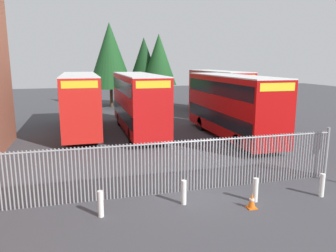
{
  "coord_description": "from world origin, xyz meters",
  "views": [
    {
      "loc": [
        -4.41,
        -12.24,
        5.34
      ],
      "look_at": [
        0.0,
        4.0,
        2.0
      ],
      "focal_mm": 34.83,
      "sensor_mm": 36.0,
      "label": 1
    }
  ],
  "objects": [
    {
      "name": "bollard_near_right",
      "position": [
        1.95,
        -1.71,
        0.47
      ],
      "size": [
        0.2,
        0.2,
        0.95
      ],
      "primitive_type": "cylinder",
      "color": "silver",
      "rests_on": "ground"
    },
    {
      "name": "double_decker_bus_near_gate",
      "position": [
        5.83,
        8.46,
        2.42
      ],
      "size": [
        2.54,
        10.81,
        4.42
      ],
      "color": "#B70C0C",
      "rests_on": "ground"
    },
    {
      "name": "double_decker_bus_far_back",
      "position": [
        9.2,
        18.48,
        2.42
      ],
      "size": [
        2.54,
        10.81,
        4.42
      ],
      "color": "red",
      "rests_on": "ground"
    },
    {
      "name": "tree_short_side",
      "position": [
        4.76,
        25.6,
        5.57
      ],
      "size": [
        4.11,
        4.11,
        8.51
      ],
      "color": "#4C3823",
      "rests_on": "ground"
    },
    {
      "name": "bollard_center_front",
      "position": [
        -0.79,
        -1.21,
        0.47
      ],
      "size": [
        0.2,
        0.2,
        0.95
      ],
      "primitive_type": "cylinder",
      "color": "silver",
      "rests_on": "ground"
    },
    {
      "name": "double_decker_bus_behind_fence_left",
      "position": [
        -0.15,
        12.12,
        2.42
      ],
      "size": [
        2.54,
        10.81,
        4.42
      ],
      "color": "red",
      "rests_on": "ground"
    },
    {
      "name": "tree_tall_back",
      "position": [
        3.28,
        27.04,
        5.54
      ],
      "size": [
        3.65,
        3.65,
        8.17
      ],
      "color": "#4C3823",
      "rests_on": "ground"
    },
    {
      "name": "ground_plane",
      "position": [
        0.0,
        8.0,
        0.0
      ],
      "size": [
        100.0,
        100.0,
        0.0
      ],
      "primitive_type": "plane",
      "color": "#3D3D42"
    },
    {
      "name": "palisade_fence",
      "position": [
        -0.72,
        0.0,
        1.18
      ],
      "size": [
        14.79,
        0.14,
        2.35
      ],
      "color": "gray",
      "rests_on": "ground"
    },
    {
      "name": "bollard_near_left",
      "position": [
        -3.9,
        -1.41,
        0.47
      ],
      "size": [
        0.2,
        0.2,
        0.95
      ],
      "primitive_type": "cylinder",
      "color": "silver",
      "rests_on": "ground"
    },
    {
      "name": "traffic_cone_by_gate",
      "position": [
        1.52,
        -2.2,
        0.29
      ],
      "size": [
        0.34,
        0.34,
        0.59
      ],
      "color": "orange",
      "rests_on": "ground"
    },
    {
      "name": "double_decker_bus_behind_fence_right",
      "position": [
        -4.39,
        13.24,
        2.42
      ],
      "size": [
        2.54,
        10.81,
        4.42
      ],
      "color": "red",
      "rests_on": "ground"
    },
    {
      "name": "bollard_far_right",
      "position": [
        4.78,
        -1.96,
        0.47
      ],
      "size": [
        0.2,
        0.2,
        0.95
      ],
      "primitive_type": "cylinder",
      "color": "silver",
      "rests_on": "ground"
    },
    {
      "name": "tree_mid_row",
      "position": [
        -0.77,
        26.85,
        6.02
      ],
      "size": [
        5.24,
        5.24,
        9.77
      ],
      "color": "#4C3823",
      "rests_on": "ground"
    }
  ]
}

